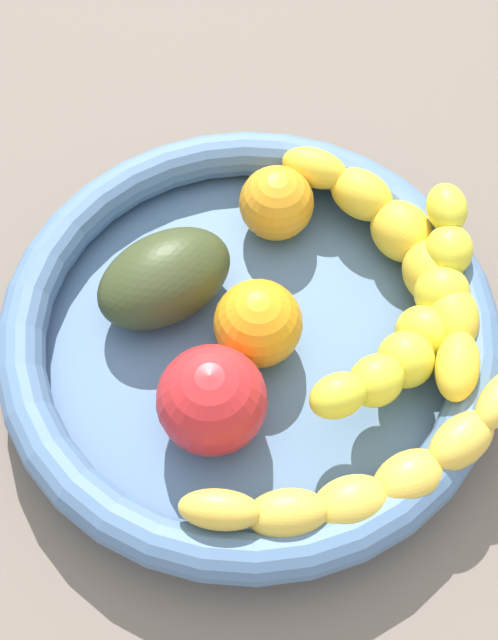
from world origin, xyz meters
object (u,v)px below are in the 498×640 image
fruit_bowl (249,336)px  orange_mid_left (260,319)px  banana_arching_top (417,319)px  avocado_dark (164,278)px  tomato_red (207,398)px  orange_front (277,203)px  banana_draped_right (405,254)px  banana_draped_left (376,478)px

fruit_bowl → orange_mid_left: (-0.63, -0.40, 2.16)cm
orange_mid_left → fruit_bowl: bearing=32.4°
fruit_bowl → orange_mid_left: 2.28cm
banana_arching_top → avocado_dark: 16.97cm
banana_arching_top → avocado_dark: banana_arching_top is taller
banana_arching_top → tomato_red: tomato_red is taller
avocado_dark → banana_arching_top: bearing=-171.0°
orange_mid_left → banana_arching_top: bearing=-160.5°
fruit_bowl → tomato_red: size_ratio=4.84×
fruit_bowl → tomato_red: bearing=87.0°
avocado_dark → orange_front: bearing=-119.4°
banana_arching_top → orange_mid_left: (9.57, 3.38, -0.45)cm
orange_front → tomato_red: bearing=94.7°
tomato_red → avocado_dark: size_ratio=0.71×
banana_draped_right → orange_front: size_ratio=3.32×
tomato_red → banana_draped_left: bearing=175.5°
fruit_bowl → avocado_dark: bearing=-9.8°
fruit_bowl → banana_draped_right: banana_draped_right is taller
banana_arching_top → orange_front: 13.32cm
orange_mid_left → tomato_red: 6.85cm
banana_draped_left → banana_arching_top: 11.05cm
banana_draped_right → orange_front: bearing=-6.1°
avocado_dark → tomato_red: bearing=129.7°
orange_mid_left → avocado_dark: (7.18, -0.73, -0.20)cm
banana_draped_left → banana_draped_right: bearing=-80.1°
banana_draped_right → fruit_bowl: bearing=47.3°
fruit_bowl → avocado_dark: avocado_dark is taller
fruit_bowl → banana_arching_top: 11.19cm
orange_mid_left → banana_draped_left: bearing=143.3°
banana_draped_right → tomato_red: bearing=60.9°
banana_draped_left → avocado_dark: (17.42, -8.36, -0.07)cm
orange_front → avocado_dark: (4.88, 8.66, 0.04)cm
banana_draped_right → orange_mid_left: size_ratio=3.04×
banana_draped_left → banana_arching_top: size_ratio=0.88×
fruit_bowl → banana_draped_left: 13.22cm
orange_mid_left → orange_front: bearing=-76.3°
orange_front → avocado_dark: 9.94cm
banana_arching_top → orange_front: (11.87, -6.01, -0.70)cm
fruit_bowl → banana_draped_left: banana_draped_left is taller
orange_mid_left → avocado_dark: bearing=-5.8°
banana_arching_top → orange_front: banana_arching_top is taller
avocado_dark → fruit_bowl: bearing=170.2°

